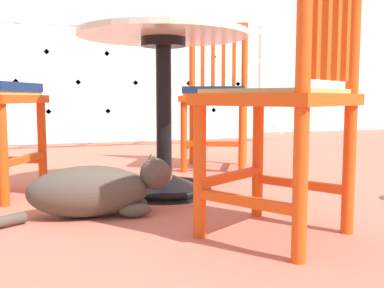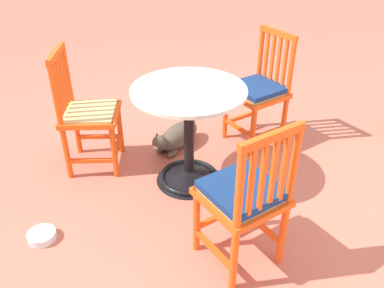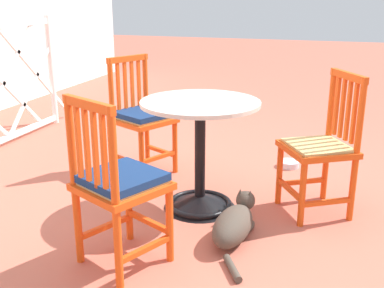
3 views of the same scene
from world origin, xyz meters
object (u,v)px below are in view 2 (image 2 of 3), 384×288
object	(u,v)px
orange_chair_at_corner	(87,114)
orange_chair_tucked_in	(244,197)
orange_chair_facing_out	(259,91)
pet_water_bowl	(42,236)
tabby_cat	(176,137)
cafe_table	(189,147)

from	to	relation	value
orange_chair_at_corner	orange_chair_tucked_in	distance (m)	1.41
orange_chair_facing_out	pet_water_bowl	size ratio (longest dim) A/B	5.36
orange_chair_facing_out	tabby_cat	world-z (taller)	orange_chair_facing_out
tabby_cat	pet_water_bowl	size ratio (longest dim) A/B	4.34
orange_chair_at_corner	cafe_table	bearing A→B (deg)	103.95
orange_chair_at_corner	pet_water_bowl	bearing A→B (deg)	19.15
orange_chair_at_corner	pet_water_bowl	world-z (taller)	orange_chair_at_corner
orange_chair_at_corner	tabby_cat	world-z (taller)	orange_chair_at_corner
orange_chair_tucked_in	tabby_cat	world-z (taller)	orange_chair_tucked_in
orange_chair_tucked_in	pet_water_bowl	distance (m)	1.27
tabby_cat	pet_water_bowl	distance (m)	1.31
cafe_table	orange_chair_at_corner	bearing A→B (deg)	-76.05
orange_chair_tucked_in	orange_chair_facing_out	world-z (taller)	same
cafe_table	orange_chair_tucked_in	bearing A→B (deg)	51.35
orange_chair_facing_out	pet_water_bowl	xyz separation A→B (m)	(1.74, -0.68, -0.42)
orange_chair_at_corner	orange_chair_facing_out	xyz separation A→B (m)	(-0.96, 0.95, 0.01)
tabby_cat	orange_chair_at_corner	bearing A→B (deg)	-39.79
orange_chair_at_corner	tabby_cat	distance (m)	0.76
cafe_table	tabby_cat	distance (m)	0.50
orange_chair_facing_out	pet_water_bowl	bearing A→B (deg)	-21.26
cafe_table	orange_chair_tucked_in	xyz separation A→B (m)	(0.50, 0.62, 0.16)
orange_chair_facing_out	pet_water_bowl	distance (m)	1.91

